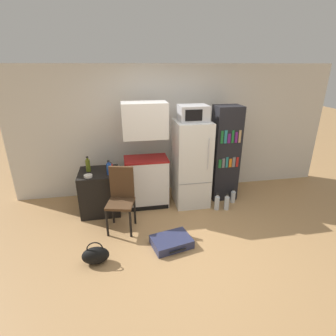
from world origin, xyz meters
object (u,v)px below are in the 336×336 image
at_px(refrigerator, 191,164).
at_px(bottle_olive_oil, 88,165).
at_px(bottle_ketchup_red, 111,167).
at_px(microwave, 193,113).
at_px(bookshelf, 225,154).
at_px(water_bottle_back, 233,197).
at_px(bowl, 88,176).
at_px(chair, 121,194).
at_px(water_bottle_middle, 227,203).
at_px(suitcase_large_flat, 171,242).
at_px(handbag, 96,255).
at_px(bottle_blue_soda, 109,169).
at_px(kitchen_hutch, 146,161).
at_px(water_bottle_front, 217,203).
at_px(side_table, 100,191).

relative_size(refrigerator, bottle_olive_oil, 5.82).
bearing_deg(bottle_ketchup_red, microwave, -0.07).
xyz_separation_m(bookshelf, water_bottle_back, (0.12, -0.28, -0.79)).
bearing_deg(bowl, water_bottle_back, 0.96).
distance_m(bookshelf, bowl, 2.53).
bearing_deg(chair, water_bottle_middle, 19.93).
bearing_deg(suitcase_large_flat, bowl, 126.76).
distance_m(suitcase_large_flat, handbag, 1.08).
distance_m(bottle_ketchup_red, chair, 0.66).
relative_size(microwave, chair, 0.49).
height_order(bottle_blue_soda, bottle_ketchup_red, bottle_blue_soda).
distance_m(bottle_olive_oil, bottle_ketchup_red, 0.39).
height_order(kitchen_hutch, chair, kitchen_hutch).
relative_size(microwave, water_bottle_middle, 1.56).
xyz_separation_m(chair, water_bottle_back, (2.10, 0.43, -0.47)).
height_order(chair, water_bottle_middle, chair).
height_order(kitchen_hutch, bottle_blue_soda, kitchen_hutch).
distance_m(bottle_ketchup_red, handbag, 1.59).
height_order(bowl, water_bottle_back, bowl).
height_order(refrigerator, bottle_olive_oil, refrigerator).
distance_m(bookshelf, suitcase_large_flat, 2.06).
height_order(bottle_ketchup_red, water_bottle_middle, bottle_ketchup_red).
relative_size(bottle_olive_oil, water_bottle_back, 0.95).
bearing_deg(microwave, bookshelf, 9.78).
relative_size(bottle_blue_soda, suitcase_large_flat, 0.39).
bearing_deg(bookshelf, bottle_olive_oil, -178.49).
bearing_deg(refrigerator, bottle_blue_soda, -173.82).
height_order(kitchen_hutch, bowl, kitchen_hutch).
xyz_separation_m(bowl, suitcase_large_flat, (1.21, -1.02, -0.71)).
bearing_deg(water_bottle_middle, refrigerator, 145.73).
bearing_deg(chair, kitchen_hutch, 68.84).
distance_m(kitchen_hutch, bookshelf, 1.52).
height_order(kitchen_hutch, water_bottle_middle, kitchen_hutch).
bearing_deg(water_bottle_middle, suitcase_large_flat, -145.06).
xyz_separation_m(chair, water_bottle_middle, (1.88, 0.20, -0.46)).
relative_size(bottle_olive_oil, suitcase_large_flat, 0.43).
xyz_separation_m(bowl, water_bottle_front, (2.22, -0.15, -0.64)).
relative_size(side_table, chair, 0.74).
height_order(side_table, bottle_ketchup_red, bottle_ketchup_red).
bearing_deg(suitcase_large_flat, kitchen_hutch, 86.36).
distance_m(side_table, water_bottle_middle, 2.30).
distance_m(microwave, chair, 1.81).
relative_size(kitchen_hutch, bottle_blue_soda, 7.71).
distance_m(side_table, handbag, 1.42).
height_order(bookshelf, water_bottle_front, bookshelf).
height_order(bottle_blue_soda, water_bottle_front, bottle_blue_soda).
bearing_deg(water_bottle_front, water_bottle_middle, -10.12).
xyz_separation_m(refrigerator, microwave, (-0.00, -0.00, 0.93)).
distance_m(bottle_blue_soda, handbag, 1.46).
bearing_deg(chair, side_table, 136.49).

